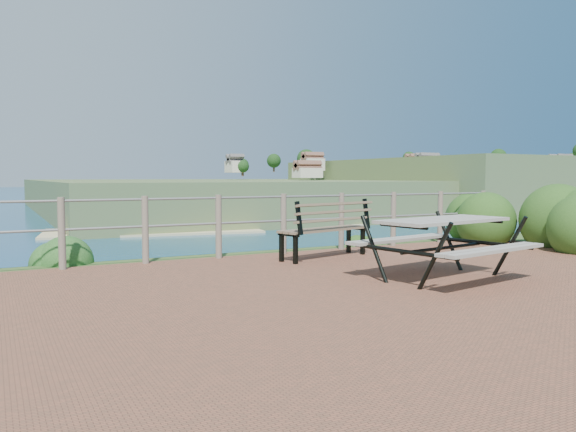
# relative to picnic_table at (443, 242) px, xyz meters

# --- Properties ---
(ground) EXTENTS (10.00, 7.00, 0.12)m
(ground) POSITION_rel_picnic_table_xyz_m (-0.69, -0.35, -0.49)
(ground) COLOR brown
(ground) RESTS_ON ground
(ocean) EXTENTS (1200.00, 1200.00, 0.00)m
(ocean) POSITION_rel_picnic_table_xyz_m (-0.69, 199.65, -0.49)
(ocean) COLOR #135973
(ocean) RESTS_ON ground
(safety_railing) EXTENTS (9.40, 0.10, 1.00)m
(safety_railing) POSITION_rel_picnic_table_xyz_m (-0.69, 3.00, 0.09)
(safety_railing) COLOR #6B5B4C
(safety_railing) RESTS_ON ground
(distant_bay) EXTENTS (290.00, 232.36, 24.00)m
(distant_bay) POSITION_rel_picnic_table_xyz_m (172.38, 202.26, -2.01)
(distant_bay) COLOR #426231
(distant_bay) RESTS_ON ground
(picnic_table) EXTENTS (1.89, 1.54, 0.76)m
(picnic_table) POSITION_rel_picnic_table_xyz_m (0.00, 0.00, 0.00)
(picnic_table) COLOR gray
(picnic_table) RESTS_ON ground
(park_bench) EXTENTS (1.70, 0.81, 0.93)m
(park_bench) POSITION_rel_picnic_table_xyz_m (-0.36, 2.25, 0.13)
(park_bench) COLOR brown
(park_bench) RESTS_ON ground
(shrub_right_front) EXTENTS (1.48, 1.48, 2.10)m
(shrub_right_front) POSITION_rel_picnic_table_xyz_m (4.20, 1.21, -0.49)
(shrub_right_front) COLOR #214715
(shrub_right_front) RESTS_ON ground
(shrub_right_edge) EXTENTS (1.24, 1.24, 1.76)m
(shrub_right_edge) POSITION_rel_picnic_table_xyz_m (3.86, 2.99, -0.49)
(shrub_right_edge) COLOR #214715
(shrub_right_edge) RESTS_ON ground
(shrub_lip_west) EXTENTS (0.84, 0.84, 0.61)m
(shrub_lip_west) POSITION_rel_picnic_table_xyz_m (-3.99, 3.59, -0.49)
(shrub_lip_west) COLOR #21481B
(shrub_lip_west) RESTS_ON ground
(shrub_lip_east) EXTENTS (0.74, 0.74, 0.48)m
(shrub_lip_east) POSITION_rel_picnic_table_xyz_m (1.42, 3.59, -0.49)
(shrub_lip_east) COLOR #214715
(shrub_lip_east) RESTS_ON ground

